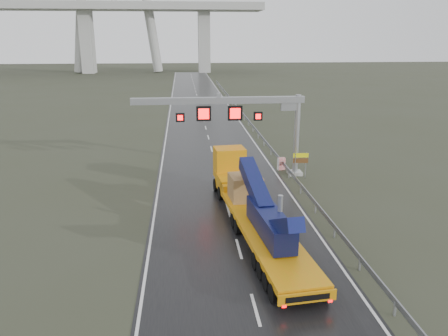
{
  "coord_description": "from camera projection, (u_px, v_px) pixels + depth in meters",
  "views": [
    {
      "loc": [
        -3.06,
        -18.99,
        11.93
      ],
      "look_at": [
        -0.31,
        9.99,
        3.2
      ],
      "focal_mm": 35.0,
      "sensor_mm": 36.0,
      "label": 1
    }
  ],
  "objects": [
    {
      "name": "heavy_haul_truck",
      "position": [
        249.0,
        198.0,
        29.12
      ],
      "size": [
        4.37,
        18.23,
        4.24
      ],
      "rotation": [
        0.0,
        0.0,
        0.1
      ],
      "color": "orange",
      "rests_on": "ground"
    },
    {
      "name": "guardrail",
      "position": [
        263.0,
        138.0,
        50.77
      ],
      "size": [
        0.2,
        140.0,
        1.4
      ],
      "primitive_type": null,
      "color": "gray",
      "rests_on": "ground"
    },
    {
      "name": "road",
      "position": [
        206.0,
        128.0,
        59.95
      ],
      "size": [
        11.0,
        200.0,
        0.02
      ],
      "primitive_type": "cube",
      "color": "black",
      "rests_on": "ground"
    },
    {
      "name": "sign_gantry",
      "position": [
        243.0,
        114.0,
        37.54
      ],
      "size": [
        14.9,
        1.2,
        7.42
      ],
      "color": "#B2B3AE",
      "rests_on": "ground"
    },
    {
      "name": "ground",
      "position": [
        249.0,
        286.0,
        21.81
      ],
      "size": [
        400.0,
        400.0,
        0.0
      ],
      "primitive_type": "plane",
      "color": "#343726",
      "rests_on": "ground"
    },
    {
      "name": "striped_barrier",
      "position": [
        281.0,
        164.0,
        40.87
      ],
      "size": [
        0.75,
        0.52,
        1.15
      ],
      "primitive_type": "cube",
      "rotation": [
        0.0,
        0.0,
        0.25
      ],
      "color": "red",
      "rests_on": "ground"
    },
    {
      "name": "exit_sign_pair",
      "position": [
        301.0,
        160.0,
        38.2
      ],
      "size": [
        1.34,
        0.14,
        2.29
      ],
      "rotation": [
        0.0,
        0.0,
        -0.06
      ],
      "color": "#969A9F",
      "rests_on": "ground"
    }
  ]
}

